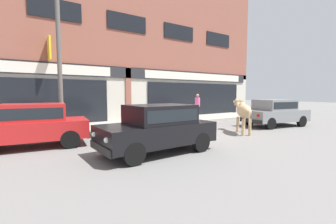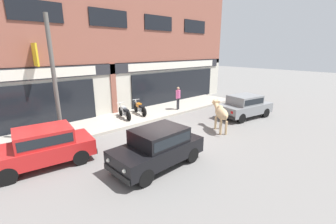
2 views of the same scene
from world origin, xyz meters
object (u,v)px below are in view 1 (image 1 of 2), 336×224
car_1 (275,111)px  car_0 (158,126)px  pedestrian (197,104)px  cow (243,111)px  motorcycle_1 (154,114)px  car_2 (32,123)px  motorcycle_0 (137,115)px  utility_pole (60,66)px

car_1 → car_0: bearing=-172.5°
pedestrian → car_0: bearing=-140.3°
car_1 → cow: bearing=-172.3°
car_1 → pedestrian: (-2.19, 3.88, 0.33)m
motorcycle_1 → pedestrian: size_ratio=1.12×
car_2 → cow: bearing=-15.9°
car_0 → pedestrian: size_ratio=2.28×
motorcycle_1 → cow: bearing=-73.3°
motorcycle_0 → motorcycle_1: 1.23m
motorcycle_0 → motorcycle_1: same height
car_1 → car_2: 11.43m
car_2 → pedestrian: pedestrian is taller
car_0 → car_2: 4.28m
motorcycle_0 → pedestrian: (3.89, -0.76, 0.60)m
cow → utility_pole: bearing=149.9°
car_2 → utility_pole: bearing=55.4°
cow → utility_pole: size_ratio=0.33×
car_0 → utility_pole: bearing=113.5°
car_1 → motorcycle_1: size_ratio=2.11×
pedestrian → motorcycle_1: bearing=162.2°
car_1 → motorcycle_1: (-4.85, 4.73, -0.27)m
motorcycle_0 → pedestrian: size_ratio=1.12×
car_2 → car_0: bearing=-42.5°
motorcycle_0 → motorcycle_1: size_ratio=1.00×
car_1 → motorcycle_0: 7.64m
car_2 → car_1: bearing=-9.2°
cow → utility_pole: utility_pole is taller
car_2 → utility_pole: (1.16, 1.68, 2.11)m
cow → car_0: 4.88m
car_0 → car_1: (8.13, 1.07, 0.00)m
car_0 → motorcycle_1: (3.28, 5.80, -0.27)m
motorcycle_1 → car_1: bearing=-44.3°
car_1 → motorcycle_1: bearing=135.7°
motorcycle_0 → pedestrian: pedestrian is taller
car_2 → utility_pole: size_ratio=0.68×
motorcycle_1 → pedestrian: bearing=-17.8°
motorcycle_1 → motorcycle_0: bearing=-175.4°
utility_pole → motorcycle_1: bearing=13.1°
car_1 → pedestrian: pedestrian is taller
car_0 → utility_pole: size_ratio=0.66×
cow → utility_pole: 8.12m
motorcycle_1 → utility_pole: 5.91m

